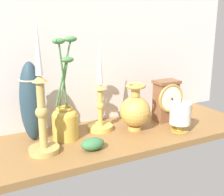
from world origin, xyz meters
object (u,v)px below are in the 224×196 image
Objects in this scene: candlestick_tall_center at (100,104)px; tall_ceramic_vase at (31,102)px; candlestick_tall_left at (42,112)px; brass_vase_bulbous at (135,110)px; pillar_candle_front at (180,115)px; brass_vase_jar at (65,117)px; mantel_clock at (167,100)px.

candlestick_tall_center reaches higher than tall_ceramic_vase.
candlestick_tall_left is 37.03cm from brass_vase_bulbous.
pillar_candle_front is 54.79cm from tall_ceramic_vase.
tall_ceramic_vase is at bearing 157.48° from brass_vase_jar.
brass_vase_jar reaches higher than tall_ceramic_vase.
tall_ceramic_vase is at bearing 175.06° from candlestick_tall_center.
tall_ceramic_vase is at bearing 161.38° from pillar_candle_front.
tall_ceramic_vase reaches higher than brass_vase_bulbous.
brass_vase_jar reaches higher than mantel_clock.
tall_ceramic_vase is (-10.37, 4.30, 6.13)cm from brass_vase_jar.
brass_vase_bulbous is (-16.93, -2.83, -1.13)cm from mantel_clock.
brass_vase_jar reaches higher than pillar_candle_front.
candlestick_tall_center is 30.62cm from pillar_candle_front.
brass_vase_bulbous is at bearing -28.59° from candlestick_tall_center.
brass_vase_jar reaches higher than candlestick_tall_center.
candlestick_tall_left reaches higher than pillar_candle_front.
tall_ceramic_vase is at bearing 166.91° from brass_vase_bulbous.
brass_vase_jar is 2.93× the size of pillar_candle_front.
mantel_clock is 12.13cm from pillar_candle_front.
candlestick_tall_left reaches higher than brass_vase_jar.
brass_vase_bulbous is 26.79cm from brass_vase_jar.
candlestick_tall_center is at bearing 21.41° from candlestick_tall_left.
candlestick_tall_center is 2.77× the size of pillar_candle_front.
mantel_clock is at bearing -6.09° from tall_ceramic_vase.
brass_vase_bulbous is at bearing 149.01° from pillar_candle_front.
pillar_candle_front is (26.31, -15.15, -4.02)cm from candlestick_tall_center.
mantel_clock is at bearing 6.54° from candlestick_tall_left.
mantel_clock is 43.42cm from brass_vase_jar.
brass_vase_jar is 43.07cm from pillar_candle_front.
brass_vase_jar is at bearing 162.40° from pillar_candle_front.
mantel_clock is 0.48× the size of brass_vase_jar.
tall_ceramic_vase is at bearing 91.93° from candlestick_tall_left.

